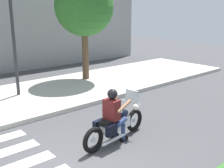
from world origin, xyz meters
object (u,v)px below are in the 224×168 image
Objects in this scene: street_lamp at (13,33)px; tree_near_rack at (84,7)px; motorcycle at (116,124)px; rider at (114,112)px.

street_lamp is 3.66m from tree_near_rack.
motorcycle is at bearing -85.13° from street_lamp.
rider is at bearing -119.33° from tree_near_rack.
tree_near_rack is (3.07, 5.59, 3.01)m from motorcycle.
rider is 6.95m from tree_near_rack.
motorcycle is at bearing 4.88° from rider.
rider reaches higher than motorcycle.
motorcycle is 1.58× the size of rider.
street_lamp is at bearing 94.02° from rider.
tree_near_rack reaches higher than motorcycle.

